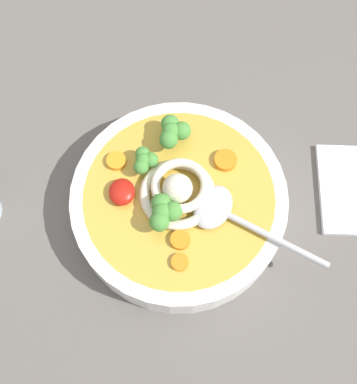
% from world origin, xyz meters
% --- Properties ---
extents(table_slab, '(1.24, 1.24, 0.03)m').
position_xyz_m(table_slab, '(0.00, 0.00, 0.01)').
color(table_slab, '#5B5651').
rests_on(table_slab, ground).
extents(soup_bowl, '(0.27, 0.27, 0.06)m').
position_xyz_m(soup_bowl, '(0.00, 0.01, 0.06)').
color(soup_bowl, white).
rests_on(soup_bowl, table_slab).
extents(noodle_pile, '(0.10, 0.10, 0.04)m').
position_xyz_m(noodle_pile, '(0.00, 0.01, 0.10)').
color(noodle_pile, beige).
rests_on(noodle_pile, soup_bowl).
extents(soup_spoon, '(0.13, 0.16, 0.02)m').
position_xyz_m(soup_spoon, '(-0.03, -0.04, 0.09)').
color(soup_spoon, '#B7B7BC').
rests_on(soup_spoon, soup_bowl).
extents(chili_sauce_dollop, '(0.04, 0.03, 0.02)m').
position_xyz_m(chili_sauce_dollop, '(0.01, 0.08, 0.09)').
color(chili_sauce_dollop, '#B2190F').
rests_on(chili_sauce_dollop, soup_bowl).
extents(broccoli_floret_center, '(0.04, 0.03, 0.03)m').
position_xyz_m(broccoli_floret_center, '(0.04, 0.05, 0.10)').
color(broccoli_floret_center, '#7A9E60').
rests_on(broccoli_floret_center, soup_bowl).
extents(broccoli_floret_beside_chili, '(0.05, 0.04, 0.04)m').
position_xyz_m(broccoli_floret_beside_chili, '(0.08, 0.01, 0.11)').
color(broccoli_floret_beside_chili, '#7A9E60').
rests_on(broccoli_floret_beside_chili, soup_bowl).
extents(broccoli_floret_left, '(0.05, 0.04, 0.04)m').
position_xyz_m(broccoli_floret_left, '(-0.03, 0.03, 0.11)').
color(broccoli_floret_left, '#7A9E60').
rests_on(broccoli_floret_left, soup_bowl).
extents(carrot_slice_extra_b, '(0.02, 0.02, 0.01)m').
position_xyz_m(carrot_slice_extra_b, '(-0.08, 0.02, 0.09)').
color(carrot_slice_extra_b, orange).
rests_on(carrot_slice_extra_b, soup_bowl).
extents(carrot_slice_beside_noodles, '(0.02, 0.02, 0.01)m').
position_xyz_m(carrot_slice_beside_noodles, '(0.06, 0.09, 0.09)').
color(carrot_slice_beside_noodles, orange).
rests_on(carrot_slice_beside_noodles, soup_bowl).
extents(carrot_slice_rear, '(0.03, 0.03, 0.01)m').
position_xyz_m(carrot_slice_rear, '(0.04, -0.05, 0.09)').
color(carrot_slice_rear, orange).
rests_on(carrot_slice_rear, soup_bowl).
extents(carrot_slice_extra_a, '(0.02, 0.02, 0.01)m').
position_xyz_m(carrot_slice_extra_a, '(-0.06, 0.02, 0.09)').
color(carrot_slice_extra_a, orange).
rests_on(carrot_slice_extra_a, soup_bowl).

